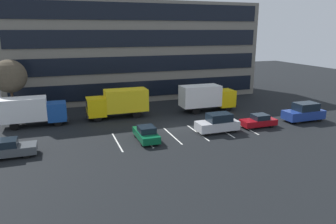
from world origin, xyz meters
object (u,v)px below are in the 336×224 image
object	(u,v)px
box_truck_yellow	(207,97)
sedan_charcoal	(8,149)
suv_silver	(218,123)
sedan_maroon	(259,121)
box_truck_blue	(32,110)
suv_navy	(304,112)
box_truck_yellow_all	(119,102)
bare_tree	(10,76)
sedan_forest	(146,134)

from	to	relation	value
box_truck_yellow	sedan_charcoal	distance (m)	24.01
suv_silver	sedan_maroon	world-z (taller)	suv_silver
box_truck_blue	suv_silver	size ratio (longest dim) A/B	1.58
box_truck_yellow	suv_navy	size ratio (longest dim) A/B	1.55
suv_silver	box_truck_yellow	bearing A→B (deg)	71.45
suv_navy	sedan_maroon	bearing A→B (deg)	-177.91
sedan_charcoal	box_truck_yellow_all	bearing A→B (deg)	39.53
box_truck_yellow	bare_tree	world-z (taller)	bare_tree
sedan_maroon	bare_tree	xyz separation A→B (m)	(-25.56, 11.84, 4.54)
box_truck_yellow_all	suv_navy	size ratio (longest dim) A/B	1.54
suv_silver	sedan_maroon	bearing A→B (deg)	1.40
box_truck_yellow_all	suv_navy	bearing A→B (deg)	-23.34
suv_navy	sedan_charcoal	bearing A→B (deg)	-179.16
suv_silver	suv_navy	size ratio (longest dim) A/B	0.92
box_truck_yellow	suv_navy	distance (m)	11.82
sedan_maroon	box_truck_yellow_all	bearing A→B (deg)	147.06
suv_navy	sedan_forest	bearing A→B (deg)	-178.84
box_truck_blue	bare_tree	xyz separation A→B (m)	(-2.24, 3.28, 3.38)
box_truck_yellow_all	box_truck_yellow	bearing A→B (deg)	-3.45
bare_tree	sedan_maroon	bearing A→B (deg)	-24.85
box_truck_yellow	box_truck_blue	bearing A→B (deg)	179.03
bare_tree	box_truck_yellow	bearing A→B (deg)	-8.88
sedan_charcoal	bare_tree	bearing A→B (deg)	93.72
sedan_maroon	suv_navy	bearing A→B (deg)	2.09
bare_tree	suv_silver	bearing A→B (deg)	-30.34
sedan_maroon	suv_silver	bearing A→B (deg)	-178.60
suv_navy	bare_tree	bearing A→B (deg)	160.01
box_truck_blue	sedan_maroon	distance (m)	24.87
box_truck_yellow_all	sedan_maroon	xyz separation A→B (m)	(13.73, -8.90, -1.26)
box_truck_yellow	sedan_maroon	xyz separation A→B (m)	(2.33, -8.21, -1.27)
box_truck_blue	bare_tree	world-z (taller)	bare_tree
box_truck_blue	bare_tree	bearing A→B (deg)	124.38
box_truck_yellow_all	sedan_forest	bearing A→B (deg)	-84.31
sedan_charcoal	box_truck_blue	bearing A→B (deg)	80.59
suv_silver	sedan_charcoal	bearing A→B (deg)	-179.72
box_truck_yellow	bare_tree	distance (m)	23.75
box_truck_yellow_all	sedan_forest	xyz separation A→B (m)	(0.90, -9.05, -1.23)
box_truck_yellow_all	suv_navy	world-z (taller)	box_truck_yellow_all
box_truck_yellow_all	bare_tree	xyz separation A→B (m)	(-11.83, 2.95, 3.28)
sedan_charcoal	sedan_maroon	distance (m)	24.78
sedan_maroon	box_truck_yellow	bearing A→B (deg)	105.82
sedan_forest	bare_tree	bearing A→B (deg)	136.71
suv_silver	box_truck_blue	bearing A→B (deg)	154.48
suv_navy	suv_silver	bearing A→B (deg)	-178.22
sedan_forest	sedan_maroon	xyz separation A→B (m)	(12.83, 0.16, -0.03)
box_truck_blue	sedan_charcoal	world-z (taller)	box_truck_blue
sedan_charcoal	suv_silver	bearing A→B (deg)	0.28
sedan_forest	sedan_charcoal	world-z (taller)	sedan_charcoal
box_truck_yellow_all	sedan_charcoal	distance (m)	14.38
box_truck_yellow_all	bare_tree	distance (m)	12.63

